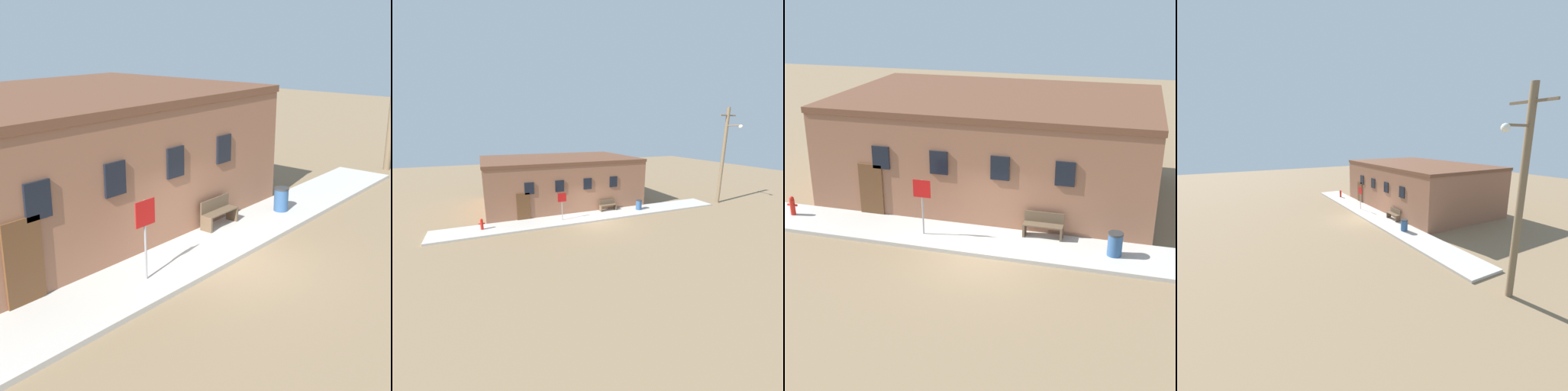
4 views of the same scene
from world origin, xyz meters
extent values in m
plane|color=#846B4C|center=(0.00, 0.00, 0.00)|extent=(80.00, 80.00, 0.00)
cube|color=#BCB7AD|center=(0.00, 1.14, 0.07)|extent=(23.07, 2.28, 0.14)
cube|color=#8E5B42|center=(-1.07, 6.65, 2.03)|extent=(13.49, 8.73, 4.07)
cube|color=brown|center=(-1.07, 6.65, 4.19)|extent=(13.59, 8.83, 0.24)
cube|color=black|center=(-4.61, 2.25, 2.52)|extent=(0.70, 0.08, 0.90)
cube|color=black|center=(-2.25, 2.25, 2.52)|extent=(0.70, 0.08, 0.90)
cube|color=black|center=(0.11, 2.25, 2.52)|extent=(0.70, 0.08, 0.90)
cube|color=black|center=(2.47, 2.25, 2.52)|extent=(0.70, 0.08, 0.90)
cube|color=brown|center=(-5.11, 2.25, 1.10)|extent=(1.00, 0.08, 2.20)
cylinder|color=gray|center=(-2.45, 1.00, 1.20)|extent=(0.06, 0.06, 2.11)
cube|color=red|center=(-2.45, 0.98, 1.92)|extent=(0.66, 0.02, 0.66)
cube|color=brown|center=(1.15, 1.90, 0.38)|extent=(0.08, 0.44, 0.46)
cube|color=brown|center=(2.51, 1.90, 0.38)|extent=(0.08, 0.44, 0.46)
cube|color=brown|center=(1.83, 1.90, 0.63)|extent=(1.45, 0.44, 0.04)
cube|color=brown|center=(1.83, 2.10, 0.85)|extent=(1.45, 0.04, 0.40)
cylinder|color=#2D517F|center=(4.41, 1.17, 0.53)|extent=(0.49, 0.49, 0.77)
cylinder|color=#2D2D2D|center=(4.41, 1.17, 0.95)|extent=(0.52, 0.52, 0.06)
camera|label=1|loc=(-11.40, -7.97, 6.28)|focal=50.00mm
camera|label=2|loc=(-7.74, -17.07, 6.77)|focal=24.00mm
camera|label=3|loc=(4.51, -15.94, 8.79)|focal=50.00mm
camera|label=4|loc=(19.04, -9.40, 6.70)|focal=24.00mm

